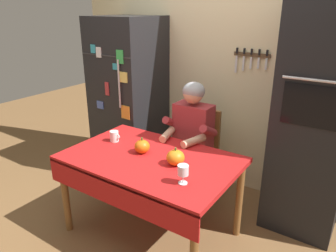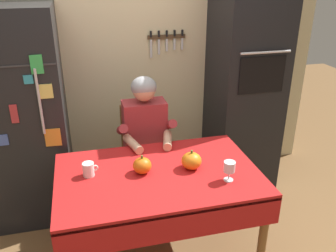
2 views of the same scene
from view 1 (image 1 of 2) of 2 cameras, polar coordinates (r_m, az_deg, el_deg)
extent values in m
plane|color=brown|center=(2.96, -4.07, -19.21)|extent=(10.00, 10.00, 0.00)
cube|color=beige|center=(3.47, 10.05, 10.43)|extent=(3.70, 0.10, 2.60)
cube|color=#4C3823|center=(3.27, 14.73, 12.20)|extent=(0.36, 0.02, 0.04)
cube|color=silver|center=(3.33, 12.06, 10.74)|extent=(0.02, 0.01, 0.17)
cube|color=black|center=(3.31, 12.22, 13.02)|extent=(0.02, 0.01, 0.06)
cube|color=silver|center=(3.31, 13.30, 10.79)|extent=(0.02, 0.01, 0.14)
cube|color=black|center=(3.29, 13.46, 12.87)|extent=(0.02, 0.01, 0.06)
cube|color=silver|center=(3.28, 14.56, 10.84)|extent=(0.02, 0.01, 0.12)
cube|color=black|center=(3.26, 14.72, 12.70)|extent=(0.02, 0.01, 0.06)
cube|color=silver|center=(3.25, 15.82, 10.74)|extent=(0.02, 0.01, 0.11)
cube|color=black|center=(3.24, 15.99, 12.53)|extent=(0.02, 0.01, 0.06)
cube|color=silver|center=(3.23, 17.09, 10.53)|extent=(0.02, 0.01, 0.11)
cube|color=black|center=(3.21, 17.28, 12.35)|extent=(0.02, 0.01, 0.06)
cube|color=black|center=(3.76, -6.95, 5.11)|extent=(0.68, 0.68, 1.80)
cylinder|color=silver|center=(3.32, -8.72, 7.40)|extent=(0.02, 0.02, 0.50)
cube|color=#333335|center=(3.41, -11.16, 12.23)|extent=(0.67, 0.01, 0.01)
cube|color=teal|center=(3.33, -9.40, 10.41)|extent=(0.06, 0.01, 0.06)
cube|color=#E5D666|center=(3.28, -8.00, 8.61)|extent=(0.11, 0.01, 0.11)
cube|color=green|center=(3.26, -8.59, 12.10)|extent=(0.08, 0.01, 0.14)
cube|color=silver|center=(3.46, -12.27, 12.73)|extent=(0.06, 0.01, 0.11)
cube|color=#B73338|center=(3.47, -10.82, 6.53)|extent=(0.05, 0.01, 0.14)
cube|color=#4C66B7|center=(3.61, -12.00, 3.70)|extent=(0.10, 0.01, 0.09)
cube|color=orange|center=(3.37, -7.60, 2.42)|extent=(0.12, 0.02, 0.14)
cube|color=teal|center=(3.51, -13.22, 13.26)|extent=(0.06, 0.02, 0.09)
cube|color=black|center=(2.92, 24.90, 1.86)|extent=(0.60, 0.60, 2.10)
cube|color=black|center=(2.59, 24.20, 3.24)|extent=(0.42, 0.01, 0.32)
cylinder|color=silver|center=(2.52, 24.74, 7.43)|extent=(0.45, 0.02, 0.02)
cylinder|color=brown|center=(2.98, -17.81, -11.75)|extent=(0.06, 0.06, 0.70)
cylinder|color=brown|center=(3.43, -7.70, -6.33)|extent=(0.06, 0.06, 0.70)
cylinder|color=brown|center=(2.85, 12.58, -12.75)|extent=(0.06, 0.06, 0.70)
cube|color=red|center=(2.63, -3.13, -5.92)|extent=(1.40, 0.90, 0.04)
cube|color=red|center=(2.39, -9.61, -11.95)|extent=(1.40, 0.01, 0.20)
cube|color=brown|center=(3.27, 4.70, -6.07)|extent=(0.40, 0.40, 0.04)
cube|color=brown|center=(3.31, 6.36, -0.88)|extent=(0.36, 0.04, 0.48)
cylinder|color=brown|center=(3.32, 0.53, -9.92)|extent=(0.04, 0.04, 0.41)
cylinder|color=brown|center=(3.57, 3.55, -7.60)|extent=(0.04, 0.04, 0.41)
cylinder|color=brown|center=(3.18, 5.76, -11.60)|extent=(0.04, 0.04, 0.41)
cylinder|color=brown|center=(3.44, 8.50, -9.02)|extent=(0.04, 0.04, 0.41)
cube|color=#38384C|center=(3.23, -0.53, -14.39)|extent=(0.10, 0.22, 0.08)
cube|color=#38384C|center=(3.15, 2.60, -15.54)|extent=(0.10, 0.22, 0.08)
cylinder|color=#38384C|center=(3.17, 0.09, -11.06)|extent=(0.09, 0.09, 0.38)
cylinder|color=#38384C|center=(3.08, 3.25, -12.13)|extent=(0.09, 0.09, 0.38)
cube|color=#38384C|center=(3.15, 1.86, -5.65)|extent=(0.12, 0.40, 0.11)
cube|color=#38384C|center=(3.07, 4.73, -6.46)|extent=(0.12, 0.40, 0.11)
cube|color=#9E2D33|center=(3.09, 4.52, -0.40)|extent=(0.36, 0.20, 0.48)
cylinder|color=#9E2D33|center=(3.12, 0.71, 0.64)|extent=(0.07, 0.26, 0.18)
cylinder|color=#9E2D33|center=(2.93, 7.27, -0.86)|extent=(0.07, 0.26, 0.18)
cylinder|color=#D8A884|center=(2.97, -0.12, -1.51)|extent=(0.13, 0.27, 0.07)
cylinder|color=#D8A884|center=(2.84, 4.58, -2.69)|extent=(0.13, 0.27, 0.07)
sphere|color=#D8A884|center=(2.97, 4.52, 5.81)|extent=(0.19, 0.19, 0.19)
ellipsoid|color=#99999E|center=(2.97, 4.63, 6.22)|extent=(0.21, 0.21, 0.17)
cylinder|color=white|center=(2.94, -9.56, -1.81)|extent=(0.08, 0.08, 0.10)
torus|color=white|center=(2.91, -8.94, -1.91)|extent=(0.05, 0.01, 0.05)
cylinder|color=white|center=(2.25, 2.66, -10.12)|extent=(0.07, 0.07, 0.01)
cylinder|color=white|center=(2.24, 2.68, -9.37)|extent=(0.01, 0.01, 0.06)
cylinder|color=white|center=(2.20, 2.71, -7.86)|extent=(0.08, 0.08, 0.07)
ellipsoid|color=orange|center=(2.47, 1.34, -5.64)|extent=(0.14, 0.14, 0.12)
cylinder|color=#4C6023|center=(2.44, 1.36, -4.14)|extent=(0.02, 0.02, 0.02)
ellipsoid|color=orange|center=(2.68, -4.65, -3.66)|extent=(0.13, 0.13, 0.11)
cylinder|color=#4C6023|center=(2.65, -4.69, -2.33)|extent=(0.02, 0.02, 0.02)
camera|label=2|loc=(1.90, -65.71, 13.83)|focal=38.26mm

